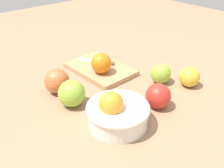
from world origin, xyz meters
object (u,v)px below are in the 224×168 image
at_px(bowl, 117,113).
at_px(apple_front_left, 190,77).
at_px(cutting_board, 100,69).
at_px(orange_on_board, 101,63).
at_px(apple_back_center, 72,93).
at_px(knife, 101,62).
at_px(apple_front_left_2, 161,73).
at_px(apple_mid_left, 159,96).
at_px(apple_back_right, 57,81).

bearing_deg(bowl, apple_front_left, -91.79).
bearing_deg(cutting_board, apple_front_left, -150.79).
bearing_deg(orange_on_board, apple_back_center, 113.77).
distance_m(knife, apple_back_center, 0.27).
height_order(knife, apple_front_left_2, apple_front_left_2).
height_order(cutting_board, orange_on_board, orange_on_board).
relative_size(cutting_board, knife, 1.70).
xyz_separation_m(orange_on_board, apple_mid_left, (-0.26, -0.01, -0.02)).
relative_size(apple_mid_left, apple_front_left, 1.11).
xyz_separation_m(knife, apple_back_right, (-0.05, 0.22, 0.02)).
bearing_deg(bowl, apple_mid_left, -97.21).
relative_size(cutting_board, apple_front_left, 3.66).
bearing_deg(orange_on_board, cutting_board, -33.09).
bearing_deg(apple_back_right, bowl, -172.46).
relative_size(apple_front_left, apple_back_center, 0.83).
bearing_deg(apple_back_right, apple_back_center, 176.34).
distance_m(knife, apple_back_right, 0.23).
height_order(bowl, apple_back_center, bowl).
relative_size(cutting_board, orange_on_board, 3.41).
bearing_deg(apple_back_center, cutting_board, -60.14).
bearing_deg(cutting_board, apple_back_center, 119.86).
xyz_separation_m(bowl, apple_mid_left, (-0.02, -0.15, -0.00)).
distance_m(cutting_board, apple_front_left_2, 0.23).
height_order(orange_on_board, apple_front_left_2, orange_on_board).
distance_m(cutting_board, apple_back_center, 0.24).
bearing_deg(apple_back_right, apple_front_left_2, -121.18).
height_order(bowl, cutting_board, bowl).
height_order(knife, apple_front_left, apple_front_left).
height_order(bowl, apple_back_right, bowl).
relative_size(bowl, apple_mid_left, 2.27).
height_order(bowl, apple_front_left_2, bowl).
distance_m(apple_back_right, apple_front_left_2, 0.35).
relative_size(cutting_board, apple_mid_left, 3.30).
height_order(apple_mid_left, apple_front_left, apple_mid_left).
bearing_deg(bowl, apple_front_left_2, -75.45).
relative_size(apple_mid_left, apple_back_center, 0.92).
distance_m(bowl, apple_back_right, 0.26).
xyz_separation_m(bowl, apple_front_left_2, (0.07, -0.27, -0.00)).
distance_m(apple_back_right, apple_back_center, 0.10).
bearing_deg(knife, cutting_board, 137.46).
height_order(apple_mid_left, apple_back_center, apple_back_center).
xyz_separation_m(knife, apple_mid_left, (-0.32, 0.04, 0.02)).
bearing_deg(knife, bowl, 147.99).
xyz_separation_m(apple_back_center, apple_front_left_2, (-0.09, -0.31, -0.01)).
bearing_deg(apple_back_center, apple_front_left, -114.82).
bearing_deg(apple_front_left, apple_front_left_2, 34.37).
distance_m(knife, apple_front_left, 0.34).
height_order(apple_front_left, apple_back_center, apple_back_center).
bearing_deg(cutting_board, orange_on_board, 146.91).
xyz_separation_m(cutting_board, apple_mid_left, (-0.29, 0.01, 0.03)).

